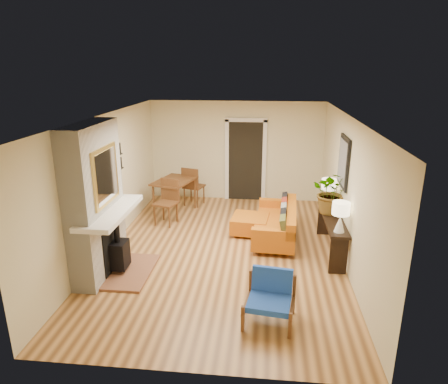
# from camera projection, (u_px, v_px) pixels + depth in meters

# --- Properties ---
(room_shell) EXTENTS (6.50, 6.50, 6.50)m
(room_shell) POSITION_uv_depth(u_px,v_px,m) (259.00, 159.00, 9.84)
(room_shell) COLOR tan
(room_shell) RESTS_ON ground
(fireplace) EXTENTS (1.09, 1.68, 2.60)m
(fireplace) POSITION_uv_depth(u_px,v_px,m) (97.00, 205.00, 6.66)
(fireplace) COLOR white
(fireplace) RESTS_ON ground
(sofa) EXTENTS (0.95, 1.97, 0.76)m
(sofa) POSITION_uv_depth(u_px,v_px,m) (279.00, 223.00, 8.29)
(sofa) COLOR silver
(sofa) RESTS_ON ground
(ottoman) EXTENTS (0.84, 0.84, 0.38)m
(ottoman) POSITION_uv_depth(u_px,v_px,m) (250.00, 223.00, 8.56)
(ottoman) COLOR silver
(ottoman) RESTS_ON ground
(blue_chair) EXTENTS (0.76, 0.75, 0.71)m
(blue_chair) POSITION_uv_depth(u_px,v_px,m) (270.00, 294.00, 5.62)
(blue_chair) COLOR brown
(blue_chair) RESTS_ON ground
(dining_table) EXTENTS (1.17, 1.94, 1.02)m
(dining_table) POSITION_uv_depth(u_px,v_px,m) (178.00, 187.00, 9.58)
(dining_table) COLOR brown
(dining_table) RESTS_ON ground
(console_table) EXTENTS (0.34, 1.85, 0.72)m
(console_table) POSITION_uv_depth(u_px,v_px,m) (332.00, 224.00, 7.58)
(console_table) COLOR black
(console_table) RESTS_ON ground
(lamp_near) EXTENTS (0.30, 0.30, 0.54)m
(lamp_near) POSITION_uv_depth(u_px,v_px,m) (341.00, 213.00, 6.77)
(lamp_near) COLOR white
(lamp_near) RESTS_ON console_table
(lamp_far) EXTENTS (0.30, 0.30, 0.54)m
(lamp_far) POSITION_uv_depth(u_px,v_px,m) (329.00, 189.00, 8.13)
(lamp_far) COLOR white
(lamp_far) RESTS_ON console_table
(houseplant) EXTENTS (0.77, 0.67, 0.85)m
(houseplant) POSITION_uv_depth(u_px,v_px,m) (332.00, 192.00, 7.62)
(houseplant) COLOR #1E5919
(houseplant) RESTS_ON console_table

